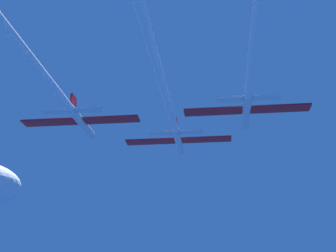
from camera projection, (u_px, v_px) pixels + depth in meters
jet_lead at (168, 106)px, 63.53m from camera, size 17.99×54.96×2.98m
jet_left_wing at (41, 71)px, 53.63m from camera, size 17.99×57.51×2.98m
jet_right_wing at (254, 44)px, 48.36m from camera, size 17.99×62.37×2.98m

